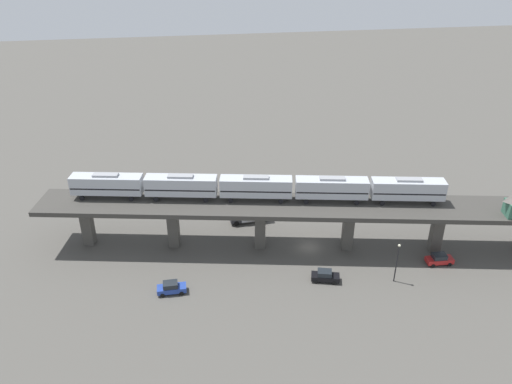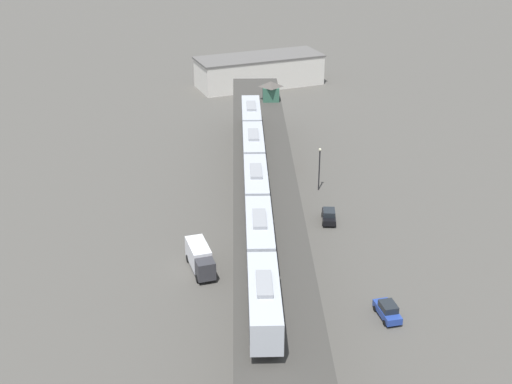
# 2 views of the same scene
# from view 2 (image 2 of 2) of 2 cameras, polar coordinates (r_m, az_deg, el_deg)

# --- Properties ---
(ground_plane) EXTENTS (400.00, 400.00, 0.00)m
(ground_plane) POSITION_cam_2_polar(r_m,az_deg,el_deg) (99.49, 0.65, -2.97)
(ground_plane) COLOR #4C4944
(elevated_viaduct) EXTENTS (26.72, 91.81, 8.51)m
(elevated_viaduct) POSITION_cam_2_polar(r_m,az_deg,el_deg) (96.13, 0.68, 0.81)
(elevated_viaduct) COLOR #393733
(elevated_viaduct) RESTS_ON ground
(subway_train) EXTENTS (15.28, 61.69, 4.45)m
(subway_train) POSITION_cam_2_polar(r_m,az_deg,el_deg) (86.27, -0.00, 0.63)
(subway_train) COLOR #ADB2BA
(subway_train) RESTS_ON elevated_viaduct
(signal_hut) EXTENTS (3.80, 3.80, 3.40)m
(signal_hut) POSITION_cam_2_polar(r_m,az_deg,el_deg) (125.49, 1.20, 8.13)
(signal_hut) COLOR #33604C
(signal_hut) RESTS_ON elevated_viaduct
(street_car_blue) EXTENTS (1.95, 4.40, 1.89)m
(street_car_blue) POSITION_cam_2_polar(r_m,az_deg,el_deg) (82.10, 10.48, -9.30)
(street_car_blue) COLOR #233D93
(street_car_blue) RESTS_ON ground
(street_car_red) EXTENTS (2.12, 4.48, 1.89)m
(street_car_red) POSITION_cam_2_polar(r_m,az_deg,el_deg) (118.50, 2.23, 2.27)
(street_car_red) COLOR #AD1E1E
(street_car_red) RESTS_ON ground
(street_car_black) EXTENTS (2.95, 4.73, 1.89)m
(street_car_black) POSITION_cam_2_polar(r_m,az_deg,el_deg) (101.57, 5.85, -1.90)
(street_car_black) COLOR black
(street_car_black) RESTS_ON ground
(delivery_truck) EXTENTS (2.83, 7.35, 3.20)m
(delivery_truck) POSITION_cam_2_polar(r_m,az_deg,el_deg) (89.29, -4.49, -5.26)
(delivery_truck) COLOR #333338
(delivery_truck) RESTS_ON ground
(street_lamp) EXTENTS (0.44, 0.44, 6.94)m
(street_lamp) POSITION_cam_2_polar(r_m,az_deg,el_deg) (110.01, 5.10, 2.13)
(street_lamp) COLOR black
(street_lamp) RESTS_ON ground
(warehouse_building) EXTENTS (29.75, 14.30, 6.80)m
(warehouse_building) POSITION_cam_2_polar(r_m,az_deg,el_deg) (164.08, 0.27, 9.68)
(warehouse_building) COLOR beige
(warehouse_building) RESTS_ON ground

